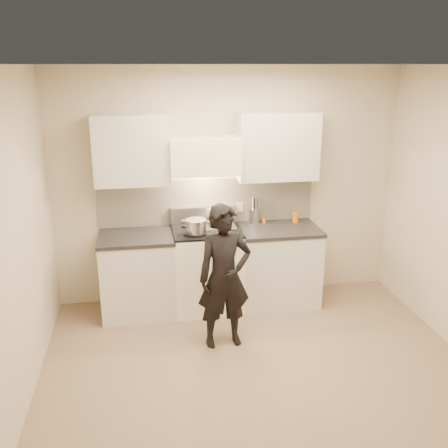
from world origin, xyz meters
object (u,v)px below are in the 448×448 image
object	(u,v)px
counter_right	(277,265)
wok	(221,216)
stove	(207,268)
utensil_crock	(254,215)
person	(224,277)

from	to	relation	value
counter_right	wok	xyz separation A→B (m)	(-0.65, 0.12, 0.59)
stove	utensil_crock	bearing A→B (deg)	21.28
utensil_crock	stove	bearing A→B (deg)	-158.72
wok	utensil_crock	size ratio (longest dim) A/B	1.36
stove	counter_right	bearing A→B (deg)	0.00
person	stove	bearing A→B (deg)	88.61
stove	wok	world-z (taller)	wok
counter_right	utensil_crock	distance (m)	0.64
wok	utensil_crock	world-z (taller)	wok
wok	person	bearing A→B (deg)	-96.99
stove	counter_right	world-z (taller)	stove
stove	person	xyz separation A→B (m)	(0.06, -0.83, 0.25)
counter_right	wok	size ratio (longest dim) A/B	2.19
utensil_crock	person	distance (m)	1.23
wok	stove	bearing A→B (deg)	-145.39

